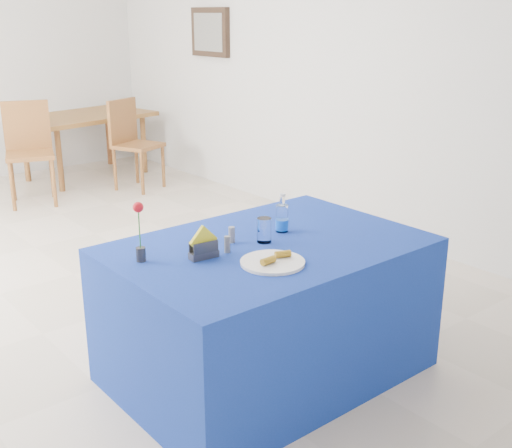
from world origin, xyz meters
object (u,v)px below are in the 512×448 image
(chair_bg_left, at_px, (29,145))
(blue_table, at_px, (268,310))
(plate, at_px, (273,262))
(chair_bg_right, at_px, (131,138))
(water_bottle, at_px, (282,219))
(oak_table, at_px, (84,121))

(chair_bg_left, bearing_deg, blue_table, -74.33)
(plate, bearing_deg, chair_bg_right, 69.71)
(water_bottle, relative_size, oak_table, 0.13)
(water_bottle, height_order, oak_table, water_bottle)
(chair_bg_left, bearing_deg, chair_bg_right, 10.83)
(blue_table, relative_size, chair_bg_right, 1.61)
(plate, relative_size, blue_table, 0.19)
(oak_table, bearing_deg, chair_bg_right, -78.24)
(water_bottle, height_order, chair_bg_left, chair_bg_left)
(water_bottle, bearing_deg, chair_bg_left, 88.37)
(oak_table, relative_size, chair_bg_left, 1.59)
(chair_bg_left, bearing_deg, water_bottle, -71.84)
(blue_table, height_order, oak_table, blue_table)
(plate, bearing_deg, blue_table, 53.76)
(plate, xyz_separation_m, oak_table, (1.39, 5.04, -0.09))
(blue_table, bearing_deg, chair_bg_left, 85.89)
(plate, height_order, water_bottle, water_bottle)
(oak_table, height_order, chair_bg_right, chair_bg_right)
(water_bottle, bearing_deg, oak_table, 77.60)
(plate, distance_m, water_bottle, 0.49)
(chair_bg_right, bearing_deg, blue_table, -130.99)
(chair_bg_left, height_order, chair_bg_right, chair_bg_left)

